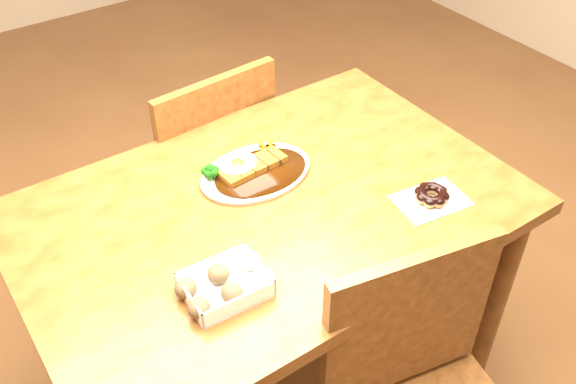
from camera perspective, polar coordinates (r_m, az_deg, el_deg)
ground at (r=2.12m, az=-1.28°, el=-16.54°), size 6.00×6.00×0.00m
table at (r=1.62m, az=-1.61°, el=-3.73°), size 1.20×0.80×0.75m
chair_far at (r=2.12m, az=-7.67°, el=2.01°), size 0.45×0.45×0.87m
katsu_curry_plate at (r=1.63m, az=-3.10°, el=1.93°), size 0.29×0.21×0.06m
donut_box at (r=1.34m, az=-5.61°, el=-8.15°), size 0.20×0.14×0.05m
pon_de_ring at (r=1.59m, az=12.65°, el=-0.29°), size 0.19×0.15×0.03m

